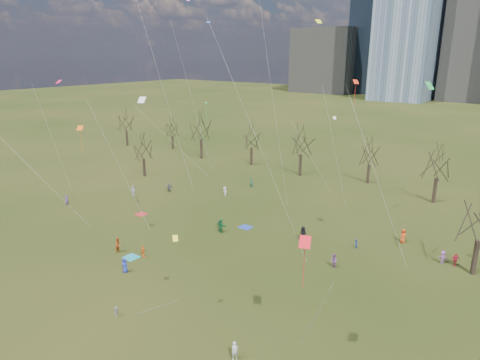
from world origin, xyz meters
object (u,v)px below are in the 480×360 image
Objects in this scene: blanket_crimson at (141,214)px; person_1 at (235,351)px; person_4 at (143,251)px; blanket_navy at (246,227)px; person_0 at (125,265)px; blanket_teal at (131,257)px; person_2 at (118,245)px.

person_1 reaches higher than blanket_crimson.
blanket_crimson is 13.83m from person_4.
blanket_crimson is 1.05× the size of person_1.
person_0 is (-2.95, -17.40, 0.79)m from blanket_navy.
person_1 reaches higher than blanket_navy.
blanket_teal is 20.61m from person_1.
blanket_teal is at bearing -109.23° from blanket_navy.
blanket_navy is at bearing 64.60° from person_1.
person_4 is at bearing -39.28° from blanket_crimson.
person_4 is (-18.61, 7.08, -0.06)m from person_1.
blanket_teal is 15.70m from blanket_navy.
blanket_navy is at bearing 70.77° from blanket_teal.
person_1 is 19.91m from person_4.
person_1 is (14.48, -21.01, 0.75)m from blanket_navy.
person_2 is at bearing -52.16° from blanket_crimson.
person_1 is (19.65, -6.18, 0.75)m from blanket_teal.
blanket_navy is 14.54m from person_4.
blanket_crimson is at bearing 135.01° from blanket_teal.
person_2 is at bearing 104.17° from person_1.
person_1 is 22.68m from person_2.
person_0 is at bearing -49.18° from blanket_teal.
person_0 is at bearing 117.20° from person_4.
person_2 is at bearing 143.96° from person_0.
person_4 reaches higher than blanket_crimson.
blanket_crimson is 0.88× the size of person_2.
person_2 is 3.34m from person_4.
person_2 is (7.48, -9.63, 0.90)m from blanket_crimson.
person_0 is 5.09m from person_2.
person_1 is 1.08× the size of person_4.
person_1 is at bearing -17.25° from person_0.
blanket_teal is at bearing 102.56° from person_1.
person_4 is at bearing 99.19° from person_1.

